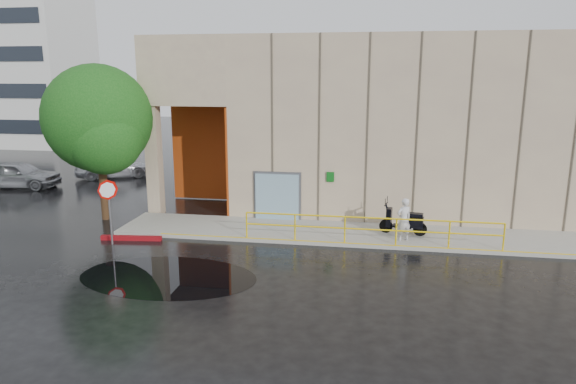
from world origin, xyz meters
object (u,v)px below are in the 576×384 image
(scooter, at_px, (404,214))
(tree_near, at_px, (100,123))
(red_curb, at_px, (131,238))
(car_c, at_px, (113,167))
(car_a, at_px, (18,174))
(person, at_px, (404,219))
(stop_sign, at_px, (108,198))

(scooter, xyz_separation_m, tree_near, (-12.91, 0.48, 3.35))
(red_curb, height_order, car_c, car_c)
(red_curb, xyz_separation_m, car_a, (-10.68, 7.93, 0.69))
(car_a, bearing_deg, tree_near, -127.75)
(red_curb, bearing_deg, person, 6.73)
(stop_sign, distance_m, tree_near, 4.39)
(scooter, relative_size, car_a, 0.41)
(red_curb, relative_size, tree_near, 0.35)
(car_a, bearing_deg, stop_sign, -134.67)
(car_c, height_order, tree_near, tree_near)
(tree_near, bearing_deg, car_a, 146.98)
(car_c, bearing_deg, red_curb, -178.20)
(stop_sign, relative_size, car_a, 0.55)
(person, distance_m, car_a, 22.21)
(car_a, bearing_deg, car_c, -50.82)
(scooter, height_order, red_curb, scooter)
(red_curb, xyz_separation_m, car_c, (-6.82, 11.66, 0.58))
(stop_sign, relative_size, tree_near, 0.37)
(scooter, relative_size, tree_near, 0.28)
(stop_sign, bearing_deg, person, -13.99)
(scooter, distance_m, red_curb, 10.78)
(person, bearing_deg, tree_near, -36.69)
(scooter, xyz_separation_m, car_a, (-21.24, 5.89, -0.19))
(stop_sign, xyz_separation_m, tree_near, (-1.86, 3.11, 2.48))
(person, relative_size, stop_sign, 0.66)
(scooter, relative_size, car_c, 0.41)
(red_curb, relative_size, car_a, 0.52)
(scooter, height_order, stop_sign, stop_sign)
(stop_sign, bearing_deg, tree_near, 97.35)
(stop_sign, xyz_separation_m, car_a, (-10.18, 8.53, -1.06))
(person, height_order, red_curb, person)
(tree_near, bearing_deg, red_curb, -46.94)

